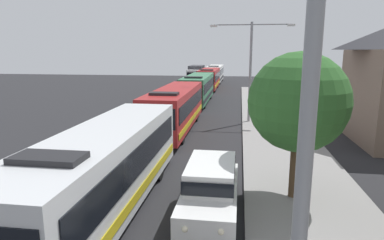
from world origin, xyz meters
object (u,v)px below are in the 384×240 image
bus_second_in_line (175,107)px  streetlamp_mid (251,61)px  box_truck_oncoming (196,74)px  roadside_tree (298,102)px  bus_rear (215,73)px  bus_lead (106,167)px  bus_middle (198,88)px  bus_fourth_in_line (209,78)px  streetlamp_near (308,117)px  white_suv (211,187)px

bus_second_in_line → streetlamp_mid: 7.11m
box_truck_oncoming → roadside_tree: bearing=-78.0°
bus_rear → bus_lead: bearing=-90.0°
bus_lead → box_truck_oncoming: size_ratio=1.48×
bus_middle → bus_fourth_in_line: (-0.00, 13.34, -0.00)m
bus_middle → bus_fourth_in_line: bearing=90.0°
bus_middle → roadside_tree: roadside_tree is taller
bus_second_in_line → streetlamp_near: (5.40, -19.45, 3.26)m
bus_middle → bus_fourth_in_line: size_ratio=1.10×
bus_fourth_in_line → streetlamp_mid: 24.13m
streetlamp_near → bus_lead: bearing=129.1°
bus_second_in_line → white_suv: 13.04m
bus_rear → bus_middle: bearing=-90.0°
bus_rear → streetlamp_mid: streetlamp_mid is taller
box_truck_oncoming → streetlamp_mid: bearing=-75.3°
bus_middle → bus_rear: same height
bus_rear → streetlamp_mid: 36.08m
bus_middle → box_truck_oncoming: size_ratio=1.54×
bus_second_in_line → roadside_tree: size_ratio=2.11×
bus_middle → roadside_tree: 25.13m
streetlamp_near → streetlamp_mid: bearing=90.0°
bus_fourth_in_line → white_suv: 39.23m
bus_lead → bus_rear: same height
bus_second_in_line → bus_rear: size_ratio=0.98×
roadside_tree → bus_second_in_line: bearing=121.8°
bus_second_in_line → bus_lead: bearing=-90.0°
bus_fourth_in_line → streetlamp_mid: (5.40, -23.29, 3.28)m
box_truck_oncoming → streetlamp_near: 56.76m
white_suv → streetlamp_mid: size_ratio=0.65×
bus_fourth_in_line → white_suv: bus_fourth_in_line is taller
streetlamp_near → streetlamp_mid: (-0.00, 22.72, 0.02)m
streetlamp_mid → bus_rear: bearing=98.6°
streetlamp_near → white_suv: bearing=103.7°
streetlamp_near → roadside_tree: (1.36, 8.56, -1.09)m
bus_second_in_line → white_suv: bus_second_in_line is taller
bus_lead → bus_rear: bearing=90.0°
bus_fourth_in_line → white_suv: (3.70, -39.05, -0.66)m
bus_fourth_in_line → white_suv: bearing=-84.6°
bus_fourth_in_line → roadside_tree: size_ratio=1.94×
bus_second_in_line → streetlamp_near: 20.45m
bus_fourth_in_line → streetlamp_mid: bearing=-77.0°
white_suv → roadside_tree: (3.06, 1.60, 2.82)m
bus_lead → bus_rear: size_ratio=0.95×
roadside_tree → bus_middle: bearing=105.7°
bus_fourth_in_line → box_truck_oncoming: 10.52m
white_suv → bus_lead: bearing=-175.1°
bus_middle → roadside_tree: size_ratio=2.14×
bus_fourth_in_line → streetlamp_near: (5.40, -46.01, 3.26)m
bus_lead → bus_middle: size_ratio=0.96×
bus_middle → white_suv: bus_middle is taller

